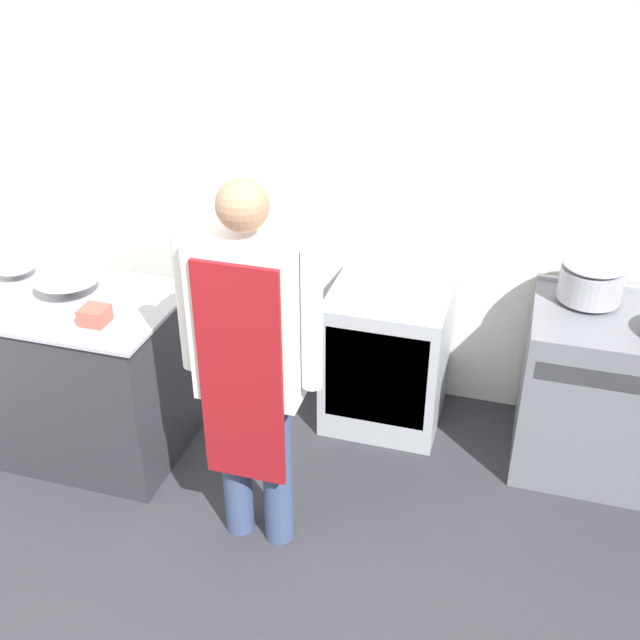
% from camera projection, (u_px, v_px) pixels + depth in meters
% --- Properties ---
extents(wall_back, '(8.00, 0.05, 2.70)m').
position_uv_depth(wall_back, '(354.00, 177.00, 4.21)').
color(wall_back, silver).
rests_on(wall_back, ground_plane).
extents(prep_counter, '(1.33, 0.76, 0.93)m').
position_uv_depth(prep_counter, '(65.00, 372.00, 4.09)').
color(prep_counter, '#2D2D33').
rests_on(prep_counter, ground_plane).
extents(stove, '(0.95, 0.70, 0.93)m').
position_uv_depth(stove, '(614.00, 394.00, 3.92)').
color(stove, slate).
rests_on(stove, ground_plane).
extents(fridge_unit, '(0.66, 0.60, 0.83)m').
position_uv_depth(fridge_unit, '(386.00, 357.00, 4.31)').
color(fridge_unit, '#A8ADB2').
rests_on(fridge_unit, ground_plane).
extents(person_cook, '(0.64, 0.24, 1.81)m').
position_uv_depth(person_cook, '(250.00, 355.00, 3.18)').
color(person_cook, '#38476B').
rests_on(person_cook, ground_plane).
extents(mixing_bowl, '(0.34, 0.34, 0.09)m').
position_uv_depth(mixing_bowl, '(69.00, 286.00, 3.87)').
color(mixing_bowl, '#9EA0A8').
rests_on(mixing_bowl, prep_counter).
extents(small_bowl, '(0.22, 0.22, 0.06)m').
position_uv_depth(small_bowl, '(16.00, 272.00, 4.04)').
color(small_bowl, '#9EA0A8').
rests_on(small_bowl, prep_counter).
extents(plastic_tub, '(0.13, 0.13, 0.08)m').
position_uv_depth(plastic_tub, '(95.00, 315.00, 3.61)').
color(plastic_tub, '#B24C3F').
rests_on(plastic_tub, prep_counter).
extents(stock_pot, '(0.32, 0.32, 0.22)m').
position_uv_depth(stock_pot, '(592.00, 279.00, 3.79)').
color(stock_pot, '#9EA0A8').
rests_on(stock_pot, stove).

